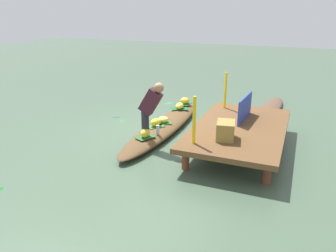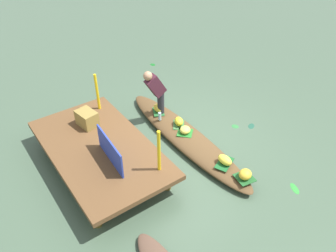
{
  "view_description": "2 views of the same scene",
  "coord_description": "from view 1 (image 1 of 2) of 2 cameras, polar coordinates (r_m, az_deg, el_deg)",
  "views": [
    {
      "loc": [
        6.79,
        2.9,
        2.79
      ],
      "look_at": [
        0.45,
        0.3,
        0.33
      ],
      "focal_mm": 35.27,
      "sensor_mm": 36.0,
      "label": 1
    },
    {
      "loc": [
        -4.51,
        3.67,
        4.8
      ],
      "look_at": [
        0.32,
        0.23,
        0.31
      ],
      "focal_mm": 36.17,
      "sensor_mm": 36.0,
      "label": 2
    }
  ],
  "objects": [
    {
      "name": "banana_bunch_4",
      "position": [
        8.87,
        2.03,
        3.51
      ],
      "size": [
        0.33,
        0.21,
        0.17
      ],
      "primitive_type": "ellipsoid",
      "rotation": [
        0.0,
        0.0,
        3.2
      ],
      "color": "yellow",
      "rests_on": "vendor_boat"
    },
    {
      "name": "leaf_mat_1",
      "position": [
        7.57,
        -2.15,
        -0.05
      ],
      "size": [
        0.45,
        0.42,
        0.01
      ],
      "primitive_type": "cube",
      "rotation": [
        0.0,
        0.0,
        2.49
      ],
      "color": "#3C6F3A",
      "rests_on": "vendor_boat"
    },
    {
      "name": "dock_platform",
      "position": [
        6.93,
        12.25,
        -0.56
      ],
      "size": [
        3.2,
        1.8,
        0.5
      ],
      "color": "brown",
      "rests_on": "ground"
    },
    {
      "name": "banana_bunch_0",
      "position": [
        6.91,
        -3.95,
        -1.21
      ],
      "size": [
        0.3,
        0.23,
        0.19
      ],
      "primitive_type": "ellipsoid",
      "rotation": [
        0.0,
        0.0,
        0.15
      ],
      "color": "yellow",
      "rests_on": "vendor_boat"
    },
    {
      "name": "banana_bunch_2",
      "position": [
        7.79,
        -0.82,
        1.13
      ],
      "size": [
        0.33,
        0.34,
        0.15
      ],
      "primitive_type": "ellipsoid",
      "rotation": [
        0.0,
        0.0,
        3.9
      ],
      "color": "#EDDD57",
      "rests_on": "vendor_boat"
    },
    {
      "name": "railing_post_east",
      "position": [
        5.79,
        4.55,
        0.99
      ],
      "size": [
        0.06,
        0.06,
        0.87
      ],
      "primitive_type": "cylinder",
      "color": "yellow",
      "rests_on": "dock_platform"
    },
    {
      "name": "leaf_mat_4",
      "position": [
        8.9,
        2.02,
        3.0
      ],
      "size": [
        0.41,
        0.51,
        0.01
      ],
      "primitive_type": "cube",
      "rotation": [
        0.0,
        0.0,
        1.99
      ],
      "color": "#1A5C28",
      "rests_on": "vendor_boat"
    },
    {
      "name": "railing_post_west",
      "position": [
        8.03,
        9.88,
        6.09
      ],
      "size": [
        0.06,
        0.06,
        0.87
      ],
      "primitive_type": "cylinder",
      "color": "yellow",
      "rests_on": "dock_platform"
    },
    {
      "name": "drifting_plant_1",
      "position": [
        9.0,
        -8.98,
        1.49
      ],
      "size": [
        0.23,
        0.27,
        0.01
      ],
      "primitive_type": "ellipsoid",
      "rotation": [
        0.0,
        0.0,
        2.11
      ],
      "color": "#20513D",
      "rests_on": "ground"
    },
    {
      "name": "canal_water",
      "position": [
        7.89,
        -0.8,
        -0.93
      ],
      "size": [
        40.0,
        40.0,
        0.0
      ],
      "primitive_type": "plane",
      "color": "#445B45",
      "rests_on": "ground"
    },
    {
      "name": "drifting_plant_0",
      "position": [
        10.24,
        0.09,
        3.99
      ],
      "size": [
        0.31,
        0.24,
        0.01
      ],
      "primitive_type": "ellipsoid",
      "rotation": [
        0.0,
        0.0,
        2.67
      ],
      "color": "green",
      "rests_on": "ground"
    },
    {
      "name": "vendor_boat",
      "position": [
        7.85,
        -0.8,
        -0.19
      ],
      "size": [
        4.07,
        0.78,
        0.22
      ],
      "primitive_type": "ellipsoid",
      "rotation": [
        0.0,
        0.0,
        -0.01
      ],
      "color": "brown",
      "rests_on": "ground"
    },
    {
      "name": "banana_bunch_1",
      "position": [
        7.54,
        -2.16,
        0.6
      ],
      "size": [
        0.32,
        0.28,
        0.19
      ],
      "primitive_type": "ellipsoid",
      "rotation": [
        0.0,
        0.0,
        5.87
      ],
      "color": "yellow",
      "rests_on": "vendor_boat"
    },
    {
      "name": "leaf_mat_2",
      "position": [
        7.82,
        -0.81,
        0.61
      ],
      "size": [
        0.45,
        0.45,
        0.01
      ],
      "primitive_type": "cube",
      "rotation": [
        0.0,
        0.0,
        0.74
      ],
      "color": "#257529",
      "rests_on": "vendor_boat"
    },
    {
      "name": "vendor_person",
      "position": [
        6.74,
        -3.07,
        3.44
      ],
      "size": [
        0.2,
        0.54,
        1.18
      ],
      "color": "#28282D",
      "rests_on": "vendor_boat"
    },
    {
      "name": "leaf_mat_3",
      "position": [
        9.37,
        2.92,
        3.86
      ],
      "size": [
        0.39,
        0.37,
        0.01
      ],
      "primitive_type": "cube",
      "rotation": [
        0.0,
        0.0,
        1.4
      ],
      "color": "#205927",
      "rests_on": "vendor_boat"
    },
    {
      "name": "water_bottle",
      "position": [
        7.1,
        -1.78,
        -0.62
      ],
      "size": [
        0.07,
        0.07,
        0.2
      ],
      "primitive_type": "cylinder",
      "color": "silver",
      "rests_on": "vendor_boat"
    },
    {
      "name": "produce_crate",
      "position": [
        6.15,
        9.92,
        -0.76
      ],
      "size": [
        0.49,
        0.39,
        0.33
      ],
      "primitive_type": "cube",
      "rotation": [
        0.0,
        0.0,
        0.17
      ],
      "color": "olive",
      "rests_on": "dock_platform"
    },
    {
      "name": "moored_boat",
      "position": [
        9.95,
        17.38,
        3.08
      ],
      "size": [
        2.47,
        0.7,
        0.17
      ],
      "primitive_type": "ellipsoid",
      "rotation": [
        0.0,
        0.0,
        -0.07
      ],
      "color": "brown",
      "rests_on": "ground"
    },
    {
      "name": "banana_bunch_3",
      "position": [
        9.34,
        2.93,
        4.39
      ],
      "size": [
        0.29,
        0.31,
        0.18
      ],
      "primitive_type": "ellipsoid",
      "rotation": [
        0.0,
        0.0,
        0.27
      ],
      "color": "gold",
      "rests_on": "vendor_boat"
    },
    {
      "name": "leaf_mat_0",
      "position": [
        6.95,
        -3.93,
        -1.94
      ],
      "size": [
        0.46,
        0.4,
        0.01
      ],
      "primitive_type": "cube",
      "rotation": [
        0.0,
        0.0,
        2.67
      ],
      "color": "#24632E",
      "rests_on": "vendor_boat"
    },
    {
      "name": "market_banner",
      "position": [
        7.3,
        13.16,
        3.06
      ],
      "size": [
        1.05,
        0.11,
        0.51
      ],
      "primitive_type": "cube",
      "rotation": [
        0.0,
        0.0,
        -0.07
      ],
      "color": "#2A3EA0",
      "rests_on": "dock_platform"
    },
    {
      "name": "drifting_plant_3",
      "position": [
        8.67,
        -7.9,
        0.84
      ],
      "size": [
        0.21,
        0.2,
        0.01
      ],
      "primitive_type": "ellipsoid",
      "rotation": [
        0.0,
        0.0,
        0.39
      ],
      "color": "#2E7739",
      "rests_on": "ground"
    }
  ]
}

